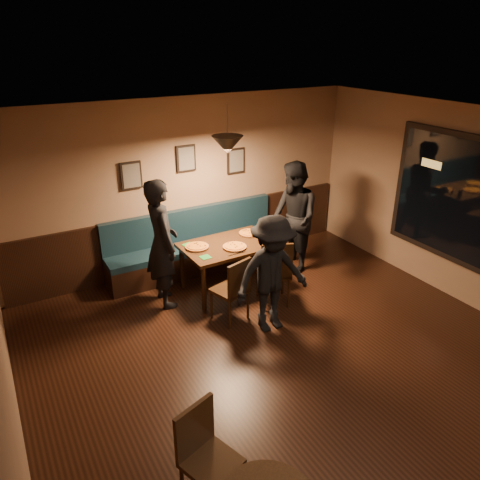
{
  "coord_description": "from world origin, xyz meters",
  "views": [
    {
      "loc": [
        -2.81,
        -3.22,
        3.64
      ],
      "look_at": [
        0.18,
        2.05,
        0.95
      ],
      "focal_mm": 34.74,
      "sensor_mm": 36.0,
      "label": 1
    }
  ],
  "objects": [
    {
      "name": "booth_bench",
      "position": [
        0.0,
        3.2,
        0.5
      ],
      "size": [
        3.0,
        0.6,
        1.0
      ],
      "primitive_type": null,
      "color": "#0F232D",
      "rests_on": "ground"
    },
    {
      "name": "ceiling",
      "position": [
        0.0,
        0.0,
        2.8
      ],
      "size": [
        7.0,
        7.0,
        0.0
      ],
      "primitive_type": "plane",
      "rotation": [
        3.14,
        0.0,
        0.0
      ],
      "color": "silver",
      "rests_on": "ground"
    },
    {
      "name": "dining_table",
      "position": [
        0.18,
        2.4,
        0.37
      ],
      "size": [
        1.42,
        0.93,
        0.75
      ],
      "primitive_type": "cube",
      "rotation": [
        0.0,
        0.0,
        0.02
      ],
      "color": "black",
      "rests_on": "floor"
    },
    {
      "name": "chair_near_right",
      "position": [
        0.55,
        1.72,
        0.51
      ],
      "size": [
        0.59,
        0.59,
        1.02
      ],
      "primitive_type": null,
      "rotation": [
        0.0,
        0.0,
        -0.39
      ],
      "color": "black",
      "rests_on": "floor"
    },
    {
      "name": "diner_left",
      "position": [
        -0.84,
        2.49,
        0.94
      ],
      "size": [
        0.49,
        0.72,
        1.89
      ],
      "primitive_type": "imported",
      "rotation": [
        0.0,
        0.0,
        1.51
      ],
      "color": "black",
      "rests_on": "floor"
    },
    {
      "name": "window_frame",
      "position": [
        2.96,
        0.5,
        1.5
      ],
      "size": [
        0.06,
        2.56,
        1.86
      ],
      "primitive_type": "cube",
      "color": "black",
      "rests_on": "wall_right"
    },
    {
      "name": "wall_back",
      "position": [
        0.0,
        3.5,
        1.4
      ],
      "size": [
        6.0,
        0.0,
        6.0
      ],
      "primitive_type": "plane",
      "rotation": [
        1.57,
        0.0,
        0.0
      ],
      "color": "#8C704F",
      "rests_on": "ground"
    },
    {
      "name": "floor",
      "position": [
        0.0,
        0.0,
        0.0
      ],
      "size": [
        7.0,
        7.0,
        0.0
      ],
      "primitive_type": "plane",
      "color": "black",
      "rests_on": "ground"
    },
    {
      "name": "pizza_a",
      "position": [
        -0.29,
        2.51,
        0.77
      ],
      "size": [
        0.4,
        0.4,
        0.04
      ],
      "primitive_type": "cylinder",
      "rotation": [
        0.0,
        0.0,
        -0.16
      ],
      "color": "orange",
      "rests_on": "dining_table"
    },
    {
      "name": "cafe_chair_far",
      "position": [
        -1.67,
        -0.74,
        0.46
      ],
      "size": [
        0.52,
        0.52,
        0.93
      ],
      "primitive_type": null,
      "rotation": [
        0.0,
        0.0,
        3.47
      ],
      "color": "black",
      "rests_on": "floor"
    },
    {
      "name": "napkin_b",
      "position": [
        -0.32,
        2.16,
        0.75
      ],
      "size": [
        0.15,
        0.15,
        0.01
      ],
      "primitive_type": "cube",
      "rotation": [
        0.0,
        0.0,
        0.08
      ],
      "color": "#1D6F26",
      "rests_on": "dining_table"
    },
    {
      "name": "napkin_a",
      "position": [
        -0.36,
        2.66,
        0.75
      ],
      "size": [
        0.18,
        0.18,
        0.01
      ],
      "primitive_type": "cube",
      "rotation": [
        0.0,
        0.0,
        0.22
      ],
      "color": "#207A22",
      "rests_on": "dining_table"
    },
    {
      "name": "soda_glass",
      "position": [
        0.77,
        2.12,
        0.82
      ],
      "size": [
        0.08,
        0.08,
        0.15
      ],
      "primitive_type": "cylinder",
      "rotation": [
        0.0,
        0.0,
        0.21
      ],
      "color": "black",
      "rests_on": "dining_table"
    },
    {
      "name": "wall_left",
      "position": [
        -3.0,
        0.0,
        1.4
      ],
      "size": [
        0.0,
        7.0,
        7.0
      ],
      "primitive_type": "plane",
      "rotation": [
        1.57,
        0.0,
        1.57
      ],
      "color": "#8C704F",
      "rests_on": "ground"
    },
    {
      "name": "diner_right",
      "position": [
        1.39,
        2.44,
        0.92
      ],
      "size": [
        0.86,
        1.01,
        1.84
      ],
      "primitive_type": "imported",
      "rotation": [
        0.0,
        0.0,
        -1.77
      ],
      "color": "black",
      "rests_on": "floor"
    },
    {
      "name": "tabasco_bottle",
      "position": [
        0.72,
        2.32,
        0.81
      ],
      "size": [
        0.03,
        0.03,
        0.12
      ],
      "primitive_type": "cylinder",
      "rotation": [
        0.0,
        0.0,
        0.21
      ],
      "color": "#8D040C",
      "rests_on": "dining_table"
    },
    {
      "name": "diner_front",
      "position": [
        0.16,
        1.18,
        0.81
      ],
      "size": [
        1.06,
        0.64,
        1.61
      ],
      "primitive_type": "imported",
      "rotation": [
        0.0,
        0.0,
        -0.04
      ],
      "color": "black",
      "rests_on": "floor"
    },
    {
      "name": "picture_center",
      "position": [
        0.0,
        3.47,
        1.85
      ],
      "size": [
        0.32,
        0.04,
        0.42
      ],
      "primitive_type": "cube",
      "color": "black",
      "rests_on": "wall_back"
    },
    {
      "name": "picture_right",
      "position": [
        0.9,
        3.47,
        1.7
      ],
      "size": [
        0.32,
        0.04,
        0.42
      ],
      "primitive_type": "cube",
      "color": "black",
      "rests_on": "wall_back"
    },
    {
      "name": "wainscot",
      "position": [
        0.0,
        3.47,
        0.5
      ],
      "size": [
        5.88,
        0.06,
        1.0
      ],
      "primitive_type": "cube",
      "color": "black",
      "rests_on": "ground"
    },
    {
      "name": "cutlery_set",
      "position": [
        0.1,
        2.04,
        0.75
      ],
      "size": [
        0.17,
        0.02,
        0.0
      ],
      "primitive_type": "cube",
      "rotation": [
        0.0,
        0.0,
        1.57
      ],
      "color": "silver",
      "rests_on": "dining_table"
    },
    {
      "name": "chair_near_left",
      "position": [
        -0.22,
        1.64,
        0.47
      ],
      "size": [
        0.52,
        0.52,
        0.94
      ],
      "primitive_type": null,
      "rotation": [
        0.0,
        0.0,
        0.29
      ],
      "color": "black",
      "rests_on": "floor"
    },
    {
      "name": "pizza_c",
      "position": [
        0.65,
        2.58,
        0.77
      ],
      "size": [
        0.4,
        0.4,
        0.04
      ],
      "primitive_type": "cylinder",
      "rotation": [
        0.0,
        0.0,
        0.22
      ],
      "color": "orange",
      "rests_on": "dining_table"
    },
    {
      "name": "window_glass",
      "position": [
        2.93,
        0.5,
        1.5
      ],
      "size": [
        0.0,
        2.4,
        2.4
      ],
      "primitive_type": "plane",
      "rotation": [
        1.57,
        0.0,
        -1.57
      ],
      "color": "black",
      "rests_on": "wall_right"
    },
    {
      "name": "pendant_lamp",
      "position": [
        0.18,
        2.4,
        2.25
      ],
      "size": [
        0.44,
        0.44,
        0.25
      ],
      "primitive_type": "cone",
      "rotation": [
        3.14,
        0.0,
        0.0
      ],
      "color": "black",
      "rests_on": "ceiling"
    },
    {
      "name": "picture_left",
      "position": [
        -0.9,
        3.47,
        1.7
      ],
      "size": [
        0.32,
        0.04,
        0.42
      ],
      "primitive_type": "cube",
      "color": "black",
      "rests_on": "wall_back"
    },
    {
      "name": "pizza_b",
      "position": [
        0.19,
        2.24,
        0.77
      ],
      "size": [
        0.36,
        0.36,
        0.04
      ],
      "primitive_type": "cylinder",
      "rotation": [
        0.0,
        0.0,
        0.01
      ],
      "color": "#C07524",
      "rests_on": "dining_table"
    }
  ]
}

